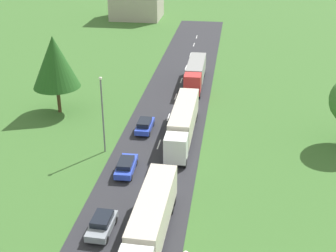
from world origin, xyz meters
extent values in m
cube|color=#2B2B30|center=(0.00, 24.50, 0.03)|extent=(10.00, 140.00, 0.06)
cube|color=white|center=(0.00, 15.84, 0.07)|extent=(0.16, 2.40, 0.01)
cube|color=white|center=(0.00, 22.56, 0.07)|extent=(0.16, 2.40, 0.01)
cube|color=white|center=(0.00, 29.82, 0.07)|extent=(0.16, 2.40, 0.01)
cube|color=white|center=(0.00, 37.74, 0.07)|extent=(0.16, 2.40, 0.01)
cube|color=white|center=(0.00, 45.20, 0.07)|extent=(0.16, 2.40, 0.01)
cube|color=white|center=(0.00, 52.13, 0.07)|extent=(0.16, 2.40, 0.01)
cube|color=white|center=(0.00, 58.79, 0.07)|extent=(0.16, 2.40, 0.01)
cube|color=white|center=(0.00, 66.44, 0.07)|extent=(0.16, 2.40, 0.01)
cube|color=white|center=(0.00, 73.47, 0.07)|extent=(0.16, 2.40, 0.01)
cube|color=white|center=(0.00, 79.53, 0.07)|extent=(0.16, 2.40, 0.01)
cube|color=beige|center=(2.24, 13.42, 2.35)|extent=(2.68, 10.96, 2.99)
cube|color=black|center=(2.24, 13.42, 0.66)|extent=(1.07, 10.38, 0.24)
cylinder|color=black|center=(3.34, 16.67, 0.56)|extent=(0.37, 1.01, 1.00)
cylinder|color=black|center=(1.24, 16.71, 0.56)|extent=(0.37, 1.01, 1.00)
cylinder|color=black|center=(3.36, 17.98, 0.56)|extent=(0.37, 1.01, 1.00)
cylinder|color=black|center=(1.26, 18.02, 0.56)|extent=(0.37, 1.01, 1.00)
cube|color=white|center=(2.58, 25.67, 1.99)|extent=(2.44, 2.38, 2.86)
cube|color=black|center=(2.57, 24.54, 2.50)|extent=(2.10, 0.10, 1.26)
cube|color=beige|center=(2.59, 33.15, 2.33)|extent=(2.52, 11.90, 2.94)
cube|color=black|center=(2.59, 33.15, 0.66)|extent=(0.92, 11.30, 0.24)
cylinder|color=black|center=(3.63, 25.07, 0.56)|extent=(0.35, 1.00, 1.00)
cylinder|color=black|center=(1.53, 25.07, 0.56)|extent=(0.35, 1.00, 1.00)
cylinder|color=black|center=(3.65, 36.72, 0.56)|extent=(0.35, 1.00, 1.00)
cylinder|color=black|center=(1.55, 36.72, 0.56)|extent=(0.35, 1.00, 1.00)
cylinder|color=black|center=(3.65, 38.15, 0.56)|extent=(0.35, 1.00, 1.00)
cylinder|color=black|center=(1.55, 38.15, 0.56)|extent=(0.35, 1.00, 1.00)
cube|color=red|center=(2.42, 45.51, 2.02)|extent=(2.46, 2.33, 2.92)
cube|color=black|center=(2.42, 44.42, 2.54)|extent=(2.10, 0.12, 1.28)
cube|color=gray|center=(2.36, 51.83, 2.18)|extent=(2.58, 9.64, 2.64)
cube|color=black|center=(2.36, 51.83, 0.66)|extent=(0.98, 9.14, 0.24)
cylinder|color=black|center=(3.47, 44.94, 0.56)|extent=(0.36, 1.00, 1.00)
cylinder|color=black|center=(1.37, 44.93, 0.56)|extent=(0.36, 1.00, 1.00)
cylinder|color=black|center=(3.39, 54.72, 0.56)|extent=(0.36, 1.00, 1.00)
cylinder|color=black|center=(1.29, 54.70, 0.56)|extent=(0.36, 1.00, 1.00)
cylinder|color=black|center=(3.38, 55.88, 0.56)|extent=(0.36, 1.00, 1.00)
cylinder|color=black|center=(1.28, 55.86, 0.56)|extent=(0.36, 1.00, 1.00)
cube|color=#8C939E|center=(-2.24, 13.05, 0.69)|extent=(1.96, 4.10, 0.62)
cube|color=black|center=(-2.23, 13.25, 1.28)|extent=(1.61, 2.31, 0.55)
cylinder|color=black|center=(-1.47, 11.65, 0.38)|extent=(0.24, 0.65, 0.64)
cylinder|color=black|center=(-3.10, 11.70, 0.38)|extent=(0.24, 0.65, 0.64)
cylinder|color=black|center=(-1.38, 14.39, 0.38)|extent=(0.24, 0.65, 0.64)
cylinder|color=black|center=(-3.01, 14.45, 0.38)|extent=(0.24, 0.65, 0.64)
cube|color=blue|center=(-2.39, 23.15, 0.71)|extent=(1.91, 4.62, 0.65)
cube|color=black|center=(-2.38, 22.93, 1.29)|extent=(1.56, 2.60, 0.51)
cylinder|color=black|center=(-3.22, 24.68, 0.38)|extent=(0.24, 0.65, 0.64)
cylinder|color=black|center=(-1.66, 24.73, 0.38)|extent=(0.24, 0.65, 0.64)
cylinder|color=black|center=(-3.12, 21.58, 0.38)|extent=(0.24, 0.65, 0.64)
cylinder|color=black|center=(-1.56, 21.63, 0.38)|extent=(0.24, 0.65, 0.64)
cube|color=blue|center=(-2.34, 33.24, 0.69)|extent=(1.80, 4.40, 0.63)
cube|color=black|center=(-2.34, 33.02, 1.29)|extent=(1.51, 2.46, 0.57)
cylinder|color=black|center=(-3.14, 34.73, 0.38)|extent=(0.22, 0.64, 0.64)
cylinder|color=black|center=(-1.56, 34.74, 0.38)|extent=(0.22, 0.64, 0.64)
cylinder|color=black|center=(-3.12, 31.75, 0.38)|extent=(0.22, 0.64, 0.64)
cylinder|color=black|center=(-1.54, 31.76, 0.38)|extent=(0.22, 0.64, 0.64)
cylinder|color=slate|center=(-5.88, 27.33, 4.39)|extent=(0.18, 0.18, 8.79)
sphere|color=silver|center=(-5.88, 27.33, 8.91)|extent=(0.36, 0.36, 0.36)
cylinder|color=#513823|center=(-15.03, 37.50, 1.84)|extent=(0.48, 0.48, 3.67)
cone|color=#23561E|center=(-15.03, 37.50, 7.12)|extent=(6.28, 6.28, 6.91)
camera|label=1|loc=(8.17, -18.47, 25.88)|focal=49.97mm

